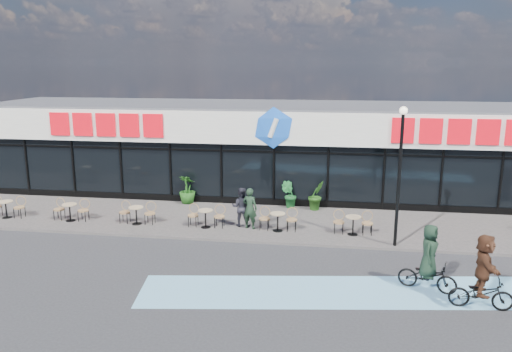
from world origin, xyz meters
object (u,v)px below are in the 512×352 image
Objects in this scene: potted_plant_mid at (316,195)px; patron_right at (241,207)px; bistro_set_0 at (7,207)px; cyclist_a at (483,276)px; patron_left at (250,208)px; potted_plant_left at (187,189)px; potted_plant_right at (289,195)px; cyclist_b at (428,266)px; lamp_post at (400,165)px.

patron_right reaches higher than potted_plant_mid.
patron_right is at bearing 1.79° from bistro_set_0.
cyclist_a is (7.77, -5.83, 0.06)m from patron_right.
patron_right is at bearing -18.66° from patron_left.
cyclist_a reaches higher than potted_plant_left.
potted_plant_mid is 0.84× the size of patron_right.
patron_right is at bearing -120.27° from potted_plant_right.
cyclist_b is (3.54, -7.65, 0.00)m from potted_plant_mid.
bistro_set_0 is 0.75× the size of cyclist_b.
lamp_post is 2.48× the size of cyclist_b.
potted_plant_right is (11.99, 3.27, 0.16)m from bistro_set_0.
cyclist_b is at bearing -15.11° from bistro_set_0.
bistro_set_0 is 0.71× the size of cyclist_a.
patron_left is 0.48m from patron_right.
patron_right is at bearing 143.31° from cyclist_b.
bistro_set_0 is 10.28m from patron_right.
potted_plant_right is 0.74× the size of patron_left.
lamp_post is 3.14× the size of patron_right.
lamp_post is at bearing 98.60° from cyclist_b.
bistro_set_0 is 10.68m from patron_left.
cyclist_b is at bearing 156.85° from patron_left.
patron_left is 0.82× the size of cyclist_b.
patron_left is 0.78× the size of cyclist_a.
patron_left is at bearing -42.50° from potted_plant_left.
potted_plant_right is 0.57× the size of cyclist_a.
patron_left is at bearing 168.35° from lamp_post.
potted_plant_mid is at bearing -1.87° from potted_plant_left.
potted_plant_mid is 1.10× the size of potted_plant_right.
lamp_post reaches higher than potted_plant_left.
potted_plant_left is at bearing 154.26° from lamp_post.
potted_plant_left is at bearing 25.01° from bistro_set_0.
potted_plant_right is at bearing 121.58° from cyclist_b.
patron_right is at bearing 143.13° from cyclist_a.
patron_right reaches higher than potted_plant_right.
potted_plant_left is 0.66× the size of cyclist_b.
lamp_post is 5.69m from potted_plant_mid.
potted_plant_mid is 0.63× the size of cyclist_a.
lamp_post is 5.23m from cyclist_a.
potted_plant_right is (-1.25, 0.15, -0.06)m from potted_plant_mid.
potted_plant_mid reaches higher than bistro_set_0.
cyclist_b is at bearing -58.42° from potted_plant_right.
bistro_set_0 is 1.13× the size of potted_plant_left.
lamp_post is 3.75× the size of potted_plant_mid.
cyclist_b reaches higher than bistro_set_0.
patron_right reaches higher than bistro_set_0.
patron_right is at bearing 166.77° from lamp_post.
cyclist_b is (6.11, -4.60, -0.16)m from patron_left.
potted_plant_left is at bearing 179.36° from potted_plant_right.
potted_plant_left is (-9.14, 4.41, -2.35)m from lamp_post.
cyclist_b reaches higher than patron_left.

